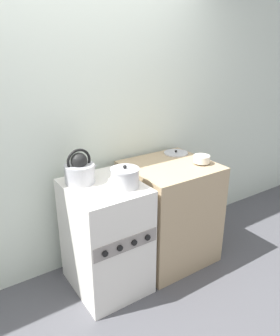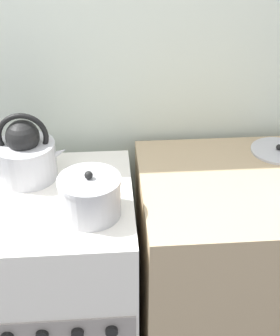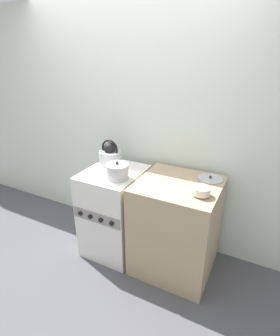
# 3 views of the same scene
# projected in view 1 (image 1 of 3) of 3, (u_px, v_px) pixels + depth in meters

# --- Properties ---
(ground_plane) EXTENTS (12.00, 12.00, 0.00)m
(ground_plane) POSITION_uv_depth(u_px,v_px,m) (127.00, 306.00, 2.54)
(ground_plane) COLOR #4C4C51
(wall_back) EXTENTS (7.00, 0.06, 2.50)m
(wall_back) POSITION_uv_depth(u_px,v_px,m) (76.00, 128.00, 2.67)
(wall_back) COLOR silver
(wall_back) RESTS_ON ground_plane
(stove) EXTENTS (0.55, 0.66, 0.91)m
(stove) POSITION_uv_depth(u_px,v_px,m) (106.00, 237.00, 2.62)
(stove) COLOR silver
(stove) RESTS_ON ground_plane
(counter) EXTENTS (0.72, 0.69, 0.92)m
(counter) POSITION_uv_depth(u_px,v_px,m) (169.00, 212.00, 2.98)
(counter) COLOR tan
(counter) RESTS_ON ground_plane
(kettle) EXTENTS (0.28, 0.23, 0.27)m
(kettle) POSITION_uv_depth(u_px,v_px,m) (80.00, 170.00, 2.46)
(kettle) COLOR #B2B2B7
(kettle) RESTS_ON stove
(cooking_pot) EXTENTS (0.21, 0.21, 0.17)m
(cooking_pot) POSITION_uv_depth(u_px,v_px,m) (125.00, 178.00, 2.40)
(cooking_pot) COLOR #B2B2B7
(cooking_pot) RESTS_ON stove
(enamel_bowl) EXTENTS (0.14, 0.14, 0.08)m
(enamel_bowl) POSITION_uv_depth(u_px,v_px,m) (202.00, 159.00, 2.82)
(enamel_bowl) COLOR beige
(enamel_bowl) RESTS_ON counter
(loose_pot_lid) EXTENTS (0.23, 0.23, 0.03)m
(loose_pot_lid) POSITION_uv_depth(u_px,v_px,m) (176.00, 153.00, 3.09)
(loose_pot_lid) COLOR #B2B2B7
(loose_pot_lid) RESTS_ON counter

